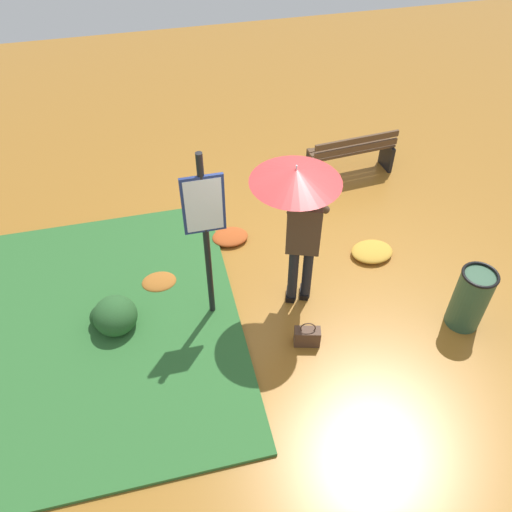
{
  "coord_description": "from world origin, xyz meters",
  "views": [
    {
      "loc": [
        1.71,
        4.37,
        5.01
      ],
      "look_at": [
        0.7,
        0.21,
        0.85
      ],
      "focal_mm": 36.82,
      "sensor_mm": 36.0,
      "label": 1
    }
  ],
  "objects_px": {
    "person_with_umbrella": "(299,203)",
    "handbag": "(307,336)",
    "info_sign_post": "(205,224)",
    "trash_bin": "(471,298)",
    "park_bench": "(352,152)"
  },
  "relations": [
    {
      "from": "person_with_umbrella",
      "to": "park_bench",
      "type": "distance_m",
      "value": 3.14
    },
    {
      "from": "person_with_umbrella",
      "to": "handbag",
      "type": "xyz_separation_m",
      "value": [
        0.03,
        0.69,
        -1.42
      ]
    },
    {
      "from": "info_sign_post",
      "to": "handbag",
      "type": "relative_size",
      "value": 6.22
    },
    {
      "from": "trash_bin",
      "to": "person_with_umbrella",
      "type": "bearing_deg",
      "value": -23.39
    },
    {
      "from": "park_bench",
      "to": "trash_bin",
      "type": "bearing_deg",
      "value": 93.96
    },
    {
      "from": "handbag",
      "to": "park_bench",
      "type": "height_order",
      "value": "park_bench"
    },
    {
      "from": "info_sign_post",
      "to": "trash_bin",
      "type": "bearing_deg",
      "value": 163.85
    },
    {
      "from": "park_bench",
      "to": "trash_bin",
      "type": "relative_size",
      "value": 1.68
    },
    {
      "from": "info_sign_post",
      "to": "handbag",
      "type": "xyz_separation_m",
      "value": [
        -0.98,
        0.71,
        -1.32
      ]
    },
    {
      "from": "person_with_umbrella",
      "to": "handbag",
      "type": "bearing_deg",
      "value": 87.51
    },
    {
      "from": "handbag",
      "to": "park_bench",
      "type": "relative_size",
      "value": 0.26
    },
    {
      "from": "park_bench",
      "to": "person_with_umbrella",
      "type": "bearing_deg",
      "value": 55.15
    },
    {
      "from": "person_with_umbrella",
      "to": "park_bench",
      "type": "bearing_deg",
      "value": -124.85
    },
    {
      "from": "person_with_umbrella",
      "to": "info_sign_post",
      "type": "relative_size",
      "value": 0.89
    },
    {
      "from": "handbag",
      "to": "park_bench",
      "type": "bearing_deg",
      "value": -118.84
    }
  ]
}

